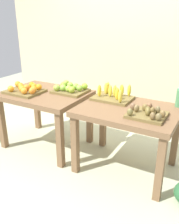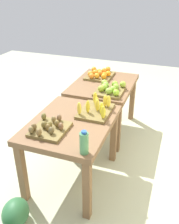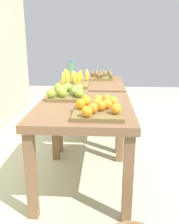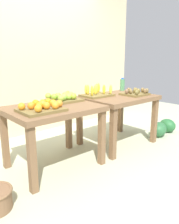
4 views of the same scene
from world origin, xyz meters
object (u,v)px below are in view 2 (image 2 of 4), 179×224
(apple_bin, at_px, (110,89))
(kiwi_bin, at_px, (49,128))
(water_bottle, at_px, (84,143))
(display_table_left, at_px, (103,90))
(wicker_basket, at_px, (98,97))
(banana_crate, at_px, (96,109))
(display_table_right, at_px, (72,130))
(orange_bin, at_px, (100,74))

(apple_bin, xyz_separation_m, kiwi_bin, (1.08, -0.30, -0.01))
(apple_bin, bearing_deg, water_bottle, 6.15)
(display_table_left, bearing_deg, wicker_basket, -157.46)
(display_table_left, height_order, apple_bin, apple_bin)
(water_bottle, height_order, wicker_basket, water_bottle)
(banana_crate, height_order, water_bottle, water_bottle)
(display_table_left, bearing_deg, banana_crate, 11.82)
(wicker_basket, bearing_deg, display_table_right, 10.11)
(banana_crate, bearing_deg, water_bottle, 10.45)
(display_table_right, relative_size, kiwi_bin, 2.85)
(display_table_left, relative_size, apple_bin, 2.54)
(banana_crate, height_order, kiwi_bin, banana_crate)
(orange_bin, xyz_separation_m, kiwi_bin, (1.56, -0.00, -0.01))
(water_bottle, distance_m, wicker_basket, 2.61)
(display_table_right, relative_size, orange_bin, 2.27)
(display_table_right, height_order, wicker_basket, display_table_right)
(display_table_left, distance_m, wicker_basket, 1.06)
(display_table_right, xyz_separation_m, wicker_basket, (-1.96, -0.35, -0.53))
(display_table_right, height_order, orange_bin, orange_bin)
(display_table_left, xyz_separation_m, banana_crate, (0.86, 0.18, 0.16))
(kiwi_bin, relative_size, water_bottle, 1.69)
(banana_crate, relative_size, kiwi_bin, 1.20)
(orange_bin, xyz_separation_m, water_bottle, (1.77, 0.43, 0.06))
(display_table_right, distance_m, wicker_basket, 2.06)
(wicker_basket, bearing_deg, water_bottle, 15.32)
(display_table_left, distance_m, water_bottle, 1.61)
(display_table_left, xyz_separation_m, wicker_basket, (-0.84, -0.35, -0.53))
(display_table_left, relative_size, wicker_basket, 3.17)
(kiwi_bin, distance_m, water_bottle, 0.49)
(kiwi_bin, relative_size, wicker_basket, 1.11)
(display_table_left, distance_m, apple_bin, 0.36)
(apple_bin, bearing_deg, kiwi_bin, -15.27)
(display_table_right, bearing_deg, apple_bin, 168.63)
(orange_bin, bearing_deg, display_table_right, 5.23)
(display_table_right, xyz_separation_m, water_bottle, (0.45, 0.31, 0.21))
(display_table_left, distance_m, orange_bin, 0.28)
(water_bottle, bearing_deg, display_table_right, -145.17)
(display_table_left, height_order, display_table_right, same)
(display_table_left, relative_size, water_bottle, 4.82)
(kiwi_bin, bearing_deg, display_table_right, 151.99)
(display_table_left, distance_m, banana_crate, 0.89)
(orange_bin, height_order, banana_crate, banana_crate)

